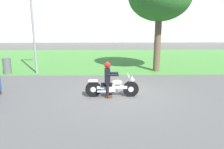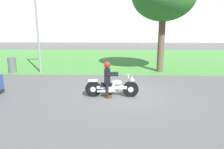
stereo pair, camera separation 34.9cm
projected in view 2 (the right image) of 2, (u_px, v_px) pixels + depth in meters
ground at (120, 95)px, 8.46m from camera, size 120.00×120.00×0.00m
grass_verge at (119, 58)px, 17.53m from camera, size 60.00×12.00×0.01m
motorcycle_lead at (112, 87)px, 8.15m from camera, size 2.10×0.66×0.87m
rider_lead at (108, 77)px, 8.06m from camera, size 0.55×0.48×1.39m
streetlight_pole at (38, 7)px, 11.45m from camera, size 0.96×0.20×6.04m
trash_can at (12, 65)px, 12.21m from camera, size 0.45×0.45×0.92m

